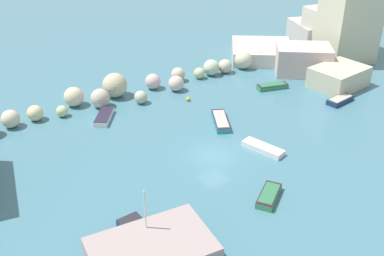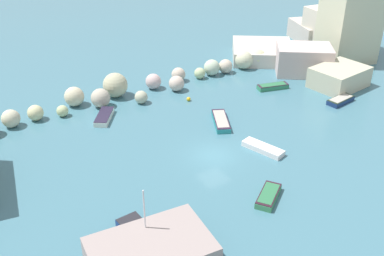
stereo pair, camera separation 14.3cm
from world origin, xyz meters
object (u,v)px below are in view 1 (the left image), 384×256
at_px(moored_boat_0, 147,241).
at_px(moored_boat_5, 221,121).
at_px(moored_boat_4, 263,148).
at_px(moored_boat_6, 340,100).
at_px(moored_boat_1, 104,117).
at_px(stone_dock, 152,252).
at_px(moored_boat_2, 269,196).
at_px(channel_buoy, 188,99).
at_px(moored_boat_3, 272,86).

relative_size(moored_boat_0, moored_boat_5, 1.29).
bearing_deg(moored_boat_4, moored_boat_6, -93.31).
height_order(moored_boat_1, moored_boat_4, moored_boat_1).
relative_size(stone_dock, moored_boat_0, 1.31).
distance_m(moored_boat_2, moored_boat_6, 19.99).
bearing_deg(channel_buoy, moored_boat_3, -12.91).
bearing_deg(moored_boat_1, moored_boat_3, -64.26).
relative_size(moored_boat_3, moored_boat_4, 0.93).
distance_m(moored_boat_0, moored_boat_3, 28.66).
bearing_deg(moored_boat_1, moored_boat_4, -108.36).
bearing_deg(moored_boat_6, moored_boat_1, 149.14).
bearing_deg(moored_boat_3, moored_boat_4, 60.58).
xyz_separation_m(moored_boat_1, moored_boat_5, (9.67, -6.97, 0.00)).
relative_size(channel_buoy, moored_boat_3, 0.12).
distance_m(channel_buoy, moored_boat_4, 12.46).
relative_size(stone_dock, moored_boat_4, 1.87).
bearing_deg(moored_boat_0, stone_dock, -18.99).
height_order(moored_boat_4, moored_boat_5, moored_boat_5).
distance_m(moored_boat_0, moored_boat_6, 29.37).
bearing_deg(moored_boat_6, moored_boat_4, -174.33).
xyz_separation_m(channel_buoy, moored_boat_0, (-14.02, -17.76, 0.12)).
bearing_deg(moored_boat_5, moored_boat_0, 155.65).
distance_m(moored_boat_2, moored_boat_4, 7.04).
relative_size(stone_dock, moored_boat_5, 1.69).
distance_m(moored_boat_4, moored_boat_6, 14.09).
relative_size(moored_boat_3, moored_boat_5, 0.84).
distance_m(channel_buoy, moored_boat_3, 10.38).
xyz_separation_m(moored_boat_0, moored_boat_3, (24.14, 15.44, -0.06)).
xyz_separation_m(moored_boat_0, moored_boat_6, (28.05, 8.68, -0.05)).
distance_m(moored_boat_0, moored_boat_2, 10.25).
xyz_separation_m(moored_boat_3, moored_boat_6, (3.91, -6.76, 0.01)).
bearing_deg(moored_boat_2, channel_buoy, 43.26).
xyz_separation_m(moored_boat_0, moored_boat_4, (14.38, 5.31, -0.10)).
relative_size(moored_boat_0, moored_boat_4, 1.43).
height_order(channel_buoy, moored_boat_3, moored_boat_3).
xyz_separation_m(stone_dock, moored_boat_3, (24.53, 16.92, -0.49)).
xyz_separation_m(stone_dock, moored_boat_2, (10.62, 1.09, -0.49)).
bearing_deg(moored_boat_4, stone_dock, 97.57).
relative_size(stone_dock, moored_boat_6, 2.18).
xyz_separation_m(channel_buoy, moored_boat_2, (-3.78, -18.15, 0.07)).
height_order(moored_boat_1, moored_boat_2, moored_boat_1).
distance_m(moored_boat_1, moored_boat_5, 11.92).
height_order(moored_boat_0, moored_boat_5, moored_boat_0).
relative_size(moored_boat_1, moored_boat_4, 0.92).
bearing_deg(stone_dock, moored_boat_0, 75.51).
bearing_deg(moored_boat_6, moored_boat_3, 111.88).
bearing_deg(moored_boat_6, moored_boat_0, -170.97).
relative_size(moored_boat_0, moored_boat_3, 1.54).
relative_size(moored_boat_3, moored_boat_6, 1.08).
bearing_deg(stone_dock, moored_boat_1, 76.52).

